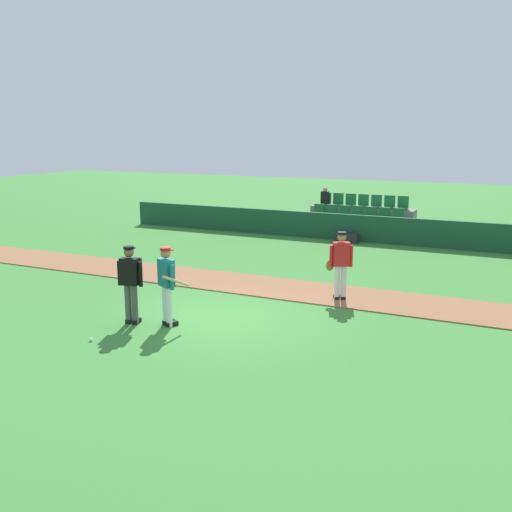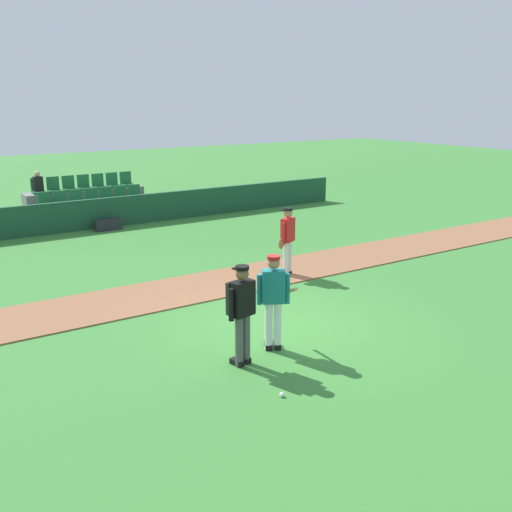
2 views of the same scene
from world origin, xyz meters
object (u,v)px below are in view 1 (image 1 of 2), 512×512
(umpire_home_plate, at_px, (131,280))
(runner_red_jersey, at_px, (340,263))
(baseball, at_px, (91,340))
(equipment_bag, at_px, (346,238))
(batter_teal_jersey, at_px, (167,283))

(umpire_home_plate, height_order, runner_red_jersey, same)
(runner_red_jersey, xyz_separation_m, baseball, (-3.72, -5.00, -0.93))
(equipment_bag, bearing_deg, baseball, -97.46)
(batter_teal_jersey, distance_m, baseball, 1.97)
(runner_red_jersey, bearing_deg, batter_teal_jersey, -129.07)
(umpire_home_plate, bearing_deg, equipment_bag, 82.08)
(batter_teal_jersey, bearing_deg, equipment_bag, 86.00)
(runner_red_jersey, xyz_separation_m, equipment_bag, (-2.06, 7.65, -0.78))
(umpire_home_plate, distance_m, equipment_bag, 11.50)
(batter_teal_jersey, relative_size, equipment_bag, 1.96)
(batter_teal_jersey, xyz_separation_m, runner_red_jersey, (2.84, 3.50, -0.01))
(batter_teal_jersey, xyz_separation_m, baseball, (-0.88, -1.50, -0.93))
(baseball, distance_m, equipment_bag, 12.75)
(batter_teal_jersey, bearing_deg, baseball, -120.28)
(runner_red_jersey, distance_m, baseball, 6.30)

